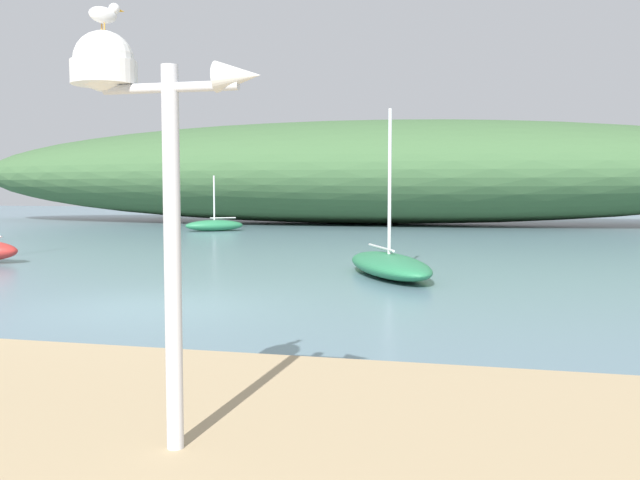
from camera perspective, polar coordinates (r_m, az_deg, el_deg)
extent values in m
plane|color=slate|center=(12.35, -13.86, -5.41)|extent=(120.00, 120.00, 0.00)
ellipsoid|color=#3D6038|center=(40.72, 3.15, 5.55)|extent=(49.43, 12.67, 5.92)
cylinder|color=silver|center=(4.97, -11.98, -1.63)|extent=(0.12, 0.12, 2.70)
cylinder|color=silver|center=(5.00, -12.20, 12.11)|extent=(1.00, 0.07, 0.07)
cylinder|color=white|center=(5.24, -17.27, 12.92)|extent=(0.46, 0.46, 0.16)
sphere|color=white|center=(5.26, -17.29, 13.80)|extent=(0.42, 0.42, 0.42)
cone|color=silver|center=(4.81, -6.71, 13.20)|extent=(0.32, 0.21, 0.21)
cylinder|color=orange|center=(5.32, -17.45, 16.28)|extent=(0.01, 0.01, 0.05)
cylinder|color=orange|center=(5.29, -17.24, 16.36)|extent=(0.01, 0.01, 0.05)
ellipsoid|color=white|center=(5.32, -17.37, 17.18)|extent=(0.19, 0.22, 0.11)
ellipsoid|color=#9EA0A8|center=(5.33, -17.37, 17.39)|extent=(0.17, 0.21, 0.04)
sphere|color=white|center=(5.37, -16.51, 17.70)|extent=(0.08, 0.08, 0.08)
cone|color=gold|center=(5.40, -15.93, 17.58)|extent=(0.04, 0.05, 0.02)
ellipsoid|color=#287A4C|center=(33.63, -8.64, 1.18)|extent=(2.86, 2.37, 0.53)
cylinder|color=silver|center=(33.59, -8.67, 3.30)|extent=(0.08, 0.08, 2.27)
cylinder|color=silver|center=(33.70, -7.96, 1.81)|extent=(1.07, 0.74, 0.06)
ellipsoid|color=#287A4C|center=(16.23, 5.68, -2.07)|extent=(3.09, 4.44, 0.53)
cylinder|color=silver|center=(16.13, 5.73, 4.49)|extent=(0.08, 0.08, 3.50)
cylinder|color=silver|center=(16.80, 5.01, -0.63)|extent=(0.89, 1.76, 0.06)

